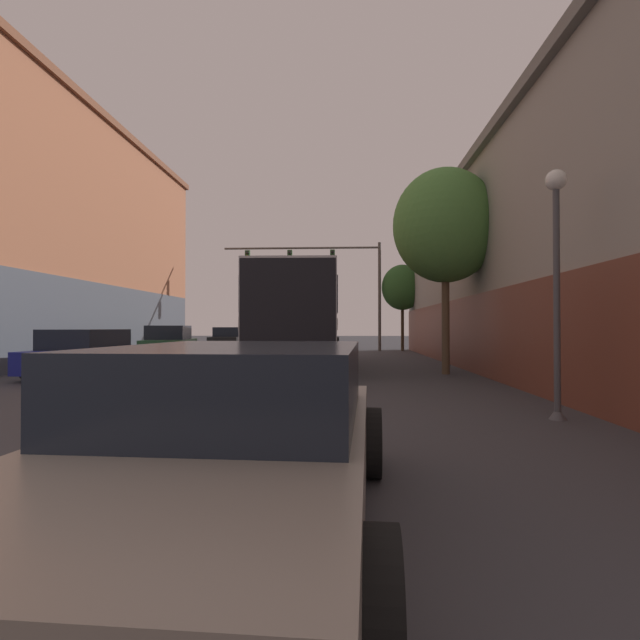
{
  "coord_description": "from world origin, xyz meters",
  "views": [
    {
      "loc": [
        3.5,
        -1.3,
        1.42
      ],
      "look_at": [
        2.63,
        15.29,
        1.66
      ],
      "focal_mm": 28.0,
      "sensor_mm": 36.0,
      "label": 1
    }
  ],
  "objects": [
    {
      "name": "lane_center_line",
      "position": [
        0.0,
        16.24,
        0.0
      ],
      "size": [
        0.14,
        44.47,
        0.01
      ],
      "color": "silver",
      "rests_on": "ground_plane"
    },
    {
      "name": "building_right_storefront",
      "position": [
        12.36,
        15.72,
        3.58
      ],
      "size": [
        10.19,
        30.08,
        6.91
      ],
      "color": "#9E998E",
      "rests_on": "ground_plane"
    },
    {
      "name": "bus",
      "position": [
        1.85,
        16.93,
        1.82
      ],
      "size": [
        3.09,
        11.5,
        3.24
      ],
      "rotation": [
        0.0,
        0.0,
        1.6
      ],
      "color": "#B7B7BC",
      "rests_on": "ground_plane"
    },
    {
      "name": "hatchback_foreground",
      "position": [
        2.71,
        2.14,
        0.62
      ],
      "size": [
        2.28,
        4.64,
        1.28
      ],
      "rotation": [
        0.0,
        0.0,
        1.53
      ],
      "color": "slate",
      "rests_on": "ground_plane"
    },
    {
      "name": "parked_car_left_near",
      "position": [
        -4.0,
        31.02,
        0.67
      ],
      "size": [
        2.41,
        4.51,
        1.42
      ],
      "rotation": [
        0.0,
        0.0,
        1.5
      ],
      "color": "black",
      "rests_on": "ground_plane"
    },
    {
      "name": "parked_car_left_mid",
      "position": [
        -4.04,
        12.91,
        0.65
      ],
      "size": [
        2.21,
        4.47,
        1.36
      ],
      "rotation": [
        0.0,
        0.0,
        1.52
      ],
      "color": "navy",
      "rests_on": "ground_plane"
    },
    {
      "name": "parked_car_left_far",
      "position": [
        -4.23,
        20.14,
        0.69
      ],
      "size": [
        2.37,
        4.1,
        1.49
      ],
      "rotation": [
        0.0,
        0.0,
        1.7
      ],
      "color": "#285633",
      "rests_on": "ground_plane"
    },
    {
      "name": "traffic_signal_gantry",
      "position": [
        2.3,
        28.46,
        4.87
      ],
      "size": [
        9.44,
        0.36,
        6.48
      ],
      "color": "#514C47",
      "rests_on": "ground_plane"
    },
    {
      "name": "street_lamp",
      "position": [
        6.74,
        6.54,
        2.28
      ],
      "size": [
        0.32,
        0.32,
        3.85
      ],
      "color": "#47474C",
      "rests_on": "ground_plane"
    },
    {
      "name": "street_tree_near",
      "position": [
        6.5,
        13.94,
        4.49
      ],
      "size": [
        3.16,
        2.84,
        6.25
      ],
      "color": "brown",
      "rests_on": "ground_plane"
    },
    {
      "name": "street_tree_far",
      "position": [
        6.88,
        28.85,
        3.8
      ],
      "size": [
        2.49,
        2.24,
        5.18
      ],
      "color": "#3D2D1E",
      "rests_on": "ground_plane"
    }
  ]
}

